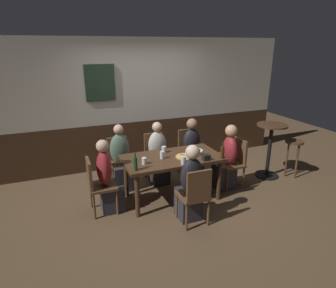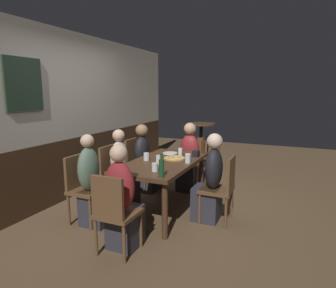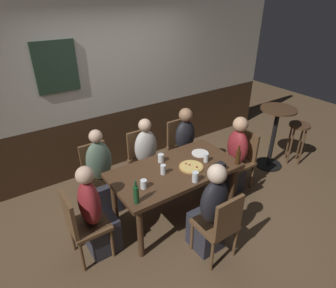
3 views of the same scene
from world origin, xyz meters
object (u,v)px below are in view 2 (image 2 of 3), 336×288
at_px(chair_left_far, 82,185).
at_px(side_bar_table, 201,144).
at_px(person_left_far, 92,187).
at_px(person_mid_near, 210,184).
at_px(tumbler_water, 158,160).
at_px(dining_table, 163,167).
at_px(plate_white_large, 170,153).
at_px(person_mid_far, 122,174).
at_px(chair_mid_far, 113,172).
at_px(beer_bottle_brown, 203,147).
at_px(person_head_east, 189,162).
at_px(bar_stool, 214,144).
at_px(person_head_west, 123,205).
at_px(chair_mid_near, 222,186).
at_px(pizza, 174,158).
at_px(person_right_far, 145,163).
at_px(beer_glass_half, 180,152).
at_px(tumbler_short, 188,159).
at_px(chair_right_far, 136,161).
at_px(chair_head_west, 114,210).
at_px(pint_glass_amber, 146,157).
at_px(beer_bottle_green, 161,168).
at_px(beer_glass_tall, 155,167).
at_px(chair_head_east, 192,160).

distance_m(chair_left_far, side_bar_table, 2.86).
distance_m(person_left_far, person_mid_near, 1.51).
bearing_deg(tumbler_water, dining_table, 3.95).
bearing_deg(plate_white_large, person_mid_far, 131.11).
bearing_deg(chair_mid_far, tumbler_water, -102.08).
bearing_deg(beer_bottle_brown, person_head_east, 46.30).
bearing_deg(person_mid_far, bar_stool, -16.00).
bearing_deg(person_head_west, dining_table, 0.00).
distance_m(dining_table, chair_mid_near, 0.85).
height_order(person_head_west, bar_stool, person_head_west).
relative_size(person_head_east, pizza, 3.85).
distance_m(dining_table, person_right_far, 0.98).
relative_size(person_head_east, beer_glass_half, 10.12).
bearing_deg(chair_left_far, tumbler_water, -58.43).
relative_size(chair_mid_far, tumbler_short, 7.08).
bearing_deg(person_right_far, chair_right_far, 90.00).
xyz_separation_m(chair_head_west, side_bar_table, (3.27, 0.10, 0.12)).
distance_m(person_right_far, person_head_east, 0.76).
xyz_separation_m(dining_table, person_left_far, (-0.70, 0.67, -0.16)).
bearing_deg(person_left_far, person_mid_far, -0.07).
relative_size(chair_head_west, pint_glass_amber, 8.23).
bearing_deg(beer_glass_half, person_right_far, 69.93).
bearing_deg(beer_bottle_green, tumbler_short, -4.00).
relative_size(chair_mid_far, pint_glass_amber, 8.23).
height_order(tumbler_short, side_bar_table, side_bar_table).
height_order(chair_right_far, tumbler_short, chair_right_far).
relative_size(person_head_west, beer_bottle_green, 4.32).
bearing_deg(person_head_east, dining_table, 180.00).
relative_size(beer_glass_tall, pint_glass_amber, 0.96).
xyz_separation_m(pizza, side_bar_table, (1.88, 0.19, -0.14)).
relative_size(tumbler_short, plate_white_large, 0.55).
height_order(person_head_east, tumbler_short, person_head_east).
xyz_separation_m(chair_head_east, person_head_east, (-0.16, 0.00, 0.00)).
relative_size(chair_mid_near, pint_glass_amber, 8.23).
xyz_separation_m(chair_head_east, person_right_far, (-0.51, 0.67, -0.01)).
xyz_separation_m(chair_mid_far, person_left_far, (-0.70, -0.16, -0.01)).
height_order(person_mid_near, tumbler_water, person_mid_near).
relative_size(dining_table, chair_mid_near, 1.81).
height_order(chair_mid_far, chair_mid_near, same).
xyz_separation_m(chair_right_far, chair_head_west, (-1.91, -0.83, 0.00)).
bearing_deg(beer_glass_half, person_left_far, 145.95).
distance_m(chair_left_far, beer_bottle_brown, 1.88).
relative_size(person_mid_far, beer_glass_half, 9.95).
height_order(person_left_far, person_mid_near, same).
bearing_deg(chair_head_west, chair_left_far, 58.44).
xyz_separation_m(chair_head_east, person_mid_near, (-1.21, -0.67, -0.00)).
bearing_deg(person_mid_near, person_mid_far, 90.00).
distance_m(person_head_west, beer_bottle_brown, 1.83).
xyz_separation_m(chair_right_far, bar_stool, (1.81, -0.88, 0.07)).
xyz_separation_m(chair_mid_far, beer_glass_tall, (-0.51, -0.95, 0.29)).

